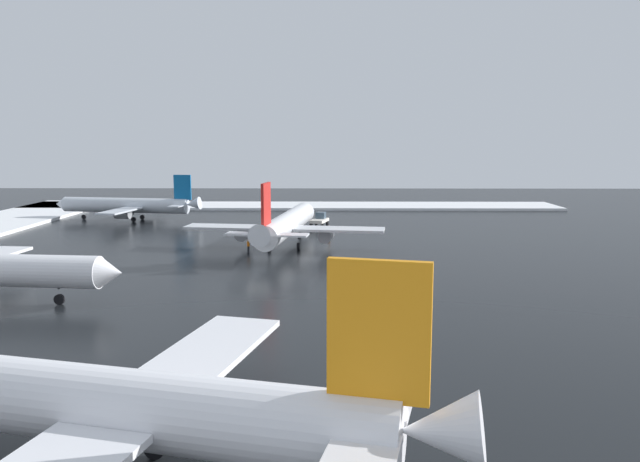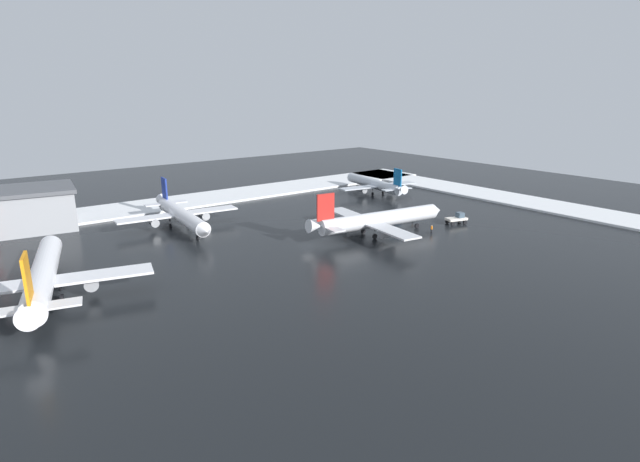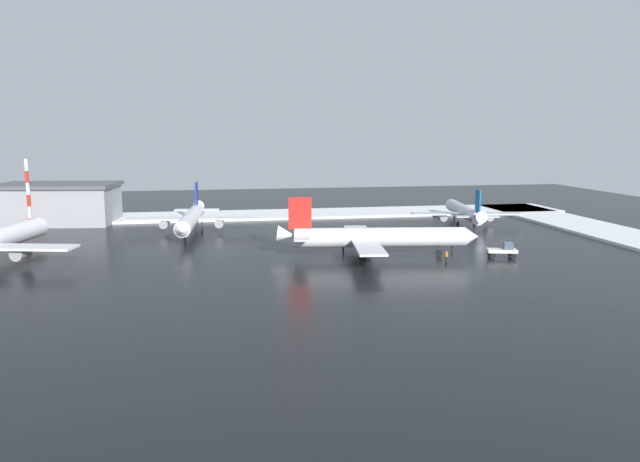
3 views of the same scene
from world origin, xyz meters
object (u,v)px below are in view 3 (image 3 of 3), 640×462
object	(u,v)px
airplane_far_rear	(191,219)
ground_crew_mid_apron	(452,244)
airplane_distant_tail	(464,212)
antenna_mast	(28,195)
ground_crew_beside_wing	(343,246)
ground_crew_near_tug	(446,256)
pushback_tug	(504,250)
cargo_hangar	(58,203)
airplane_parked_starboard	(375,237)

from	to	relation	value
airplane_far_rear	ground_crew_mid_apron	size ratio (longest dim) A/B	18.16
airplane_distant_tail	ground_crew_mid_apron	xyz separation A→B (m)	(13.82, 27.16, -1.83)
ground_crew_mid_apron	antenna_mast	xyz separation A→B (m)	(76.65, -35.90, 6.27)
airplane_far_rear	ground_crew_beside_wing	size ratio (longest dim) A/B	18.16
ground_crew_mid_apron	airplane_distant_tail	bearing A→B (deg)	-68.14
airplane_far_rear	ground_crew_near_tug	distance (m)	52.21
pushback_tug	antenna_mast	world-z (taller)	antenna_mast
airplane_far_rear	cargo_hangar	distance (m)	34.82
airplane_distant_tail	cargo_hangar	size ratio (longest dim) A/B	1.07
pushback_tug	ground_crew_beside_wing	bearing A→B (deg)	174.62
antenna_mast	airplane_far_rear	bearing A→B (deg)	161.10
airplane_distant_tail	ground_crew_mid_apron	bearing A→B (deg)	162.43
ground_crew_near_tug	antenna_mast	xyz separation A→B (m)	(71.85, -45.41, 6.27)
ground_crew_near_tug	ground_crew_beside_wing	bearing A→B (deg)	114.15
ground_crew_mid_apron	antenna_mast	bearing A→B (deg)	23.75
airplane_distant_tail	ground_crew_near_tug	bearing A→B (deg)	162.47
airplane_far_rear	airplane_parked_starboard	bearing A→B (deg)	51.33
airplane_parked_starboard	antenna_mast	xyz separation A→B (m)	(62.07, -39.52, 4.03)
airplane_parked_starboard	airplane_distant_tail	size ratio (longest dim) A/B	1.15
airplane_far_rear	antenna_mast	bearing A→B (deg)	-103.72
antenna_mast	cargo_hangar	distance (m)	9.53
airplane_parked_starboard	airplane_far_rear	bearing A→B (deg)	143.88
airplane_distant_tail	ground_crew_near_tug	xyz separation A→B (m)	(18.63, 36.66, -1.83)
airplane_far_rear	pushback_tug	size ratio (longest dim) A/B	6.19
airplane_parked_starboard	airplane_distant_tail	world-z (taller)	airplane_parked_starboard
pushback_tug	ground_crew_near_tug	size ratio (longest dim) A/B	2.93
ground_crew_beside_wing	antenna_mast	distance (m)	67.79
ground_crew_beside_wing	cargo_hangar	distance (m)	69.31
airplane_distant_tail	ground_crew_beside_wing	size ratio (longest dim) A/B	16.66
pushback_tug	ground_crew_near_tug	xyz separation A→B (m)	(10.24, 1.55, -0.31)
ground_crew_near_tug	cargo_hangar	distance (m)	86.87
pushback_tug	ground_crew_near_tug	world-z (taller)	pushback_tug
ground_crew_beside_wing	cargo_hangar	size ratio (longest dim) A/B	0.06
ground_crew_beside_wing	cargo_hangar	xyz separation A→B (m)	(54.18, -43.09, 3.47)
airplane_far_rear	cargo_hangar	bearing A→B (deg)	-118.85
airplane_parked_starboard	ground_crew_mid_apron	distance (m)	15.20
airplane_distant_tail	antenna_mast	xyz separation A→B (m)	(90.48, -8.75, 4.44)
airplane_far_rear	ground_crew_beside_wing	xyz separation A→B (m)	(-25.35, 23.62, -2.08)
ground_crew_beside_wing	cargo_hangar	bearing A→B (deg)	7.93
airplane_distant_tail	airplane_far_rear	xyz separation A→B (m)	(57.96, 2.39, 0.24)
ground_crew_mid_apron	cargo_hangar	world-z (taller)	cargo_hangar
ground_crew_beside_wing	airplane_far_rear	bearing A→B (deg)	3.45
pushback_tug	ground_crew_beside_wing	size ratio (longest dim) A/B	2.93
ground_crew_beside_wing	airplane_distant_tail	bearing A→B (deg)	-95.00
pushback_tug	ground_crew_beside_wing	distance (m)	25.88
pushback_tug	cargo_hangar	bearing A→B (deg)	161.57
airplane_distant_tail	pushback_tug	world-z (taller)	airplane_distant_tail
cargo_hangar	ground_crew_near_tug	bearing A→B (deg)	148.89
antenna_mast	airplane_distant_tail	bearing A→B (deg)	174.48
airplane_distant_tail	cargo_hangar	bearing A→B (deg)	88.27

